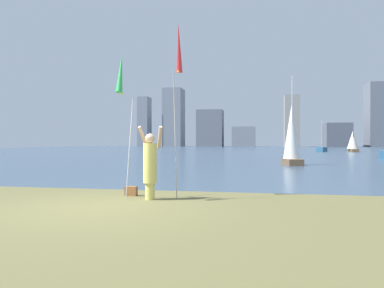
# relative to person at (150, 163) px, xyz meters

# --- Properties ---
(ground) EXTENTS (120.00, 138.00, 0.12)m
(ground) POSITION_rel_person_xyz_m (-0.77, 49.73, -0.94)
(ground) COLOR brown
(person) EXTENTS (0.66, 0.48, 1.79)m
(person) POSITION_rel_person_xyz_m (0.00, 0.00, 0.00)
(person) COLOR #D8CC66
(person) RESTS_ON ground
(kite_flag_left) EXTENTS (0.16, 1.02, 3.47)m
(kite_flag_left) POSITION_rel_person_xyz_m (-0.59, -0.39, 2.04)
(kite_flag_left) COLOR #B2B2B7
(kite_flag_left) RESTS_ON ground
(kite_flag_right) EXTENTS (0.16, 0.76, 4.41)m
(kite_flag_right) POSITION_rel_person_xyz_m (0.59, 0.56, 2.80)
(kite_flag_right) COLOR #B2B2B7
(kite_flag_right) RESTS_ON ground
(bag) EXTENTS (0.31, 0.17, 0.25)m
(bag) POSITION_rel_person_xyz_m (-0.67, 0.50, -0.76)
(bag) COLOR brown
(bag) RESTS_ON ground
(sailboat_0) EXTENTS (1.71, 1.98, 4.54)m
(sailboat_0) POSITION_rel_person_xyz_m (11.35, 47.15, -0.53)
(sailboat_0) COLOR #2D6084
(sailboat_0) RESTS_ON ground
(sailboat_2) EXTENTS (1.55, 3.08, 4.03)m
(sailboat_2) POSITION_rel_person_xyz_m (15.56, 47.12, 0.59)
(sailboat_2) COLOR brown
(sailboat_2) RESTS_ON ground
(sailboat_4) EXTENTS (1.23, 2.10, 5.42)m
(sailboat_4) POSITION_rel_person_xyz_m (4.48, 14.46, 0.85)
(sailboat_4) COLOR brown
(sailboat_4) RESTS_ON ground
(sailboat_7) EXTENTS (2.65, 2.69, 5.22)m
(sailboat_7) POSITION_rel_person_xyz_m (-14.64, 46.86, -0.55)
(sailboat_7) COLOR brown
(sailboat_7) RESTS_ON ground
(skyline_tower_0) EXTENTS (3.42, 4.87, 15.92)m
(skyline_tower_0) POSITION_rel_person_xyz_m (-34.57, 105.11, 7.08)
(skyline_tower_0) COLOR gray
(skyline_tower_0) RESTS_ON ground
(skyline_tower_1) EXTENTS (6.11, 7.16, 18.80)m
(skyline_tower_1) POSITION_rel_person_xyz_m (-25.47, 107.94, 8.52)
(skyline_tower_1) COLOR gray
(skyline_tower_1) RESTS_ON ground
(skyline_tower_2) EXTENTS (7.89, 6.48, 11.27)m
(skyline_tower_2) POSITION_rel_person_xyz_m (-12.85, 103.81, 4.76)
(skyline_tower_2) COLOR slate
(skyline_tower_2) RESTS_ON ground
(skyline_tower_3) EXTENTS (6.94, 5.15, 6.03)m
(skyline_tower_3) POSITION_rel_person_xyz_m (-2.52, 103.59, 2.13)
(skyline_tower_3) COLOR gray
(skyline_tower_3) RESTS_ON ground
(skyline_tower_4) EXTENTS (4.46, 4.34, 15.65)m
(skyline_tower_4) POSITION_rel_person_xyz_m (11.87, 106.51, 6.95)
(skyline_tower_4) COLOR gray
(skyline_tower_4) RESTS_ON ground
(skyline_tower_5) EXTENTS (7.05, 7.71, 6.82)m
(skyline_tower_5) POSITION_rel_person_xyz_m (24.20, 102.64, 2.53)
(skyline_tower_5) COLOR #565B66
(skyline_tower_5) RESTS_ON ground
(skyline_tower_6) EXTENTS (4.96, 7.61, 18.32)m
(skyline_tower_6) POSITION_rel_person_xyz_m (35.13, 104.79, 8.28)
(skyline_tower_6) COLOR slate
(skyline_tower_6) RESTS_ON ground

